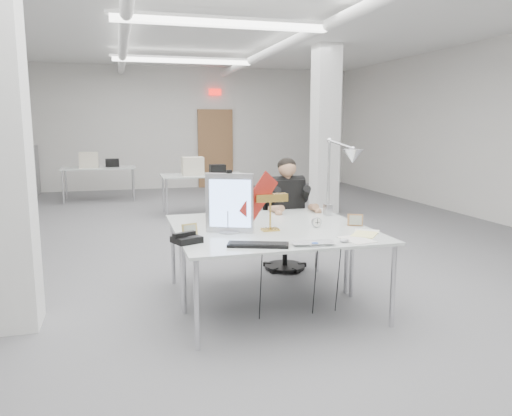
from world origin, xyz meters
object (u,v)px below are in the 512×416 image
Objects in this scene: laptop at (315,245)px; beige_monitor at (229,203)px; architect_lamp at (339,177)px; office_chair at (285,225)px; monitor at (229,203)px; desk_main at (285,239)px; bankers_lamp at (270,211)px; seated_person at (287,196)px; desk_phone at (187,239)px.

laptop is 1.43m from beige_monitor.
beige_monitor is 1.16m from architect_lamp.
office_chair is 1.57m from monitor.
desk_main is 0.36m from bankers_lamp.
desk_main is 5.30× the size of beige_monitor.
bankers_lamp reaches higher than desk_main.
seated_person is 2.58× the size of beige_monitor.
laptop reaches higher than desk_main.
office_chair reaches higher than desk_phone.
seated_person reaches higher than beige_monitor.
bankers_lamp is 0.41× the size of architect_lamp.
seated_person is (0.51, 1.45, 0.16)m from desk_main.
beige_monitor is (-0.80, -0.46, 0.02)m from seated_person.
architect_lamp is (0.65, 1.00, 0.42)m from laptop.
office_chair is at bearing 64.81° from bankers_lamp.
monitor is 1.50× the size of bankers_lamp.
bankers_lamp is 1.05× the size of beige_monitor.
monitor is (-0.93, -1.12, 0.12)m from seated_person.
desk_main is at bearing -14.26° from monitor.
desk_phone is (-1.36, -1.46, 0.25)m from office_chair.
seated_person reaches higher than office_chair.
office_chair is (0.51, 1.50, -0.21)m from desk_main.
bankers_lamp is 0.72m from beige_monitor.
bankers_lamp is at bearing -120.96° from office_chair.
desk_main is 1.59m from office_chair.
desk_main is 5.04× the size of bankers_lamp.
monitor reaches higher than bankers_lamp.
beige_monitor is (0.13, 0.66, -0.11)m from monitor.
office_chair is 2.01m from desk_phone.
architect_lamp is (0.82, 0.32, 0.26)m from bankers_lamp.
monitor is (-0.42, 0.33, 0.28)m from desk_main.
desk_main is at bearing -24.48° from desk_phone.
seated_person is 4.10× the size of desk_phone.
beige_monitor is (-0.80, -0.51, 0.38)m from office_chair.
desk_phone is (-0.43, -0.29, -0.24)m from monitor.
laptop is 0.72m from bankers_lamp.
seated_person is 1.96m from desk_phone.
office_chair is 1.23× the size of architect_lamp.
desk_phone is 1.78m from architect_lamp.
monitor reaches higher than desk_phone.
monitor is 1.54× the size of laptop.
monitor is at bearing 12.20° from desk_phone.
laptop is (-0.38, -1.82, -0.13)m from seated_person.
monitor is 0.39m from bankers_lamp.
seated_person is at bearing 85.25° from laptop.
bankers_lamp is at bearing -3.60° from desk_phone.
desk_main is at bearing -114.88° from office_chair.
laptop is 0.98× the size of bankers_lamp.
desk_phone is at bearing 177.50° from desk_main.
bankers_lamp is at bearing 179.67° from architect_lamp.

